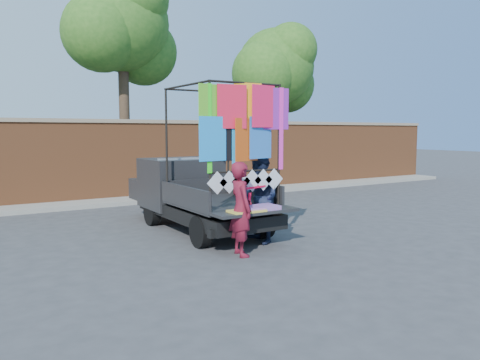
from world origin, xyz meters
TOP-DOWN VIEW (x-y plane):
  - ground at (0.00, 0.00)m, footprint 90.00×90.00m
  - brick_wall at (0.00, 7.00)m, footprint 30.00×0.45m
  - curb at (0.00, 6.30)m, footprint 30.00×1.20m
  - tree_mid at (1.02, 8.12)m, footprint 4.20×3.30m
  - tree_right at (7.52, 8.12)m, footprint 4.20×3.30m
  - pickup_truck at (0.48, 1.96)m, footprint 1.99×4.99m
  - woman at (0.11, -0.89)m, footprint 0.51×0.68m
  - man at (0.93, -0.29)m, footprint 0.77×0.95m
  - streamer_bundle at (0.43, -0.60)m, footprint 0.83×0.26m

SIDE VIEW (x-z plane):
  - ground at x=0.00m, z-range 0.00..0.00m
  - curb at x=0.00m, z-range 0.00..0.12m
  - pickup_truck at x=0.48m, z-range -0.78..2.36m
  - woman at x=0.11m, z-range 0.00..1.70m
  - man at x=0.93m, z-range 0.00..1.82m
  - streamer_bundle at x=0.43m, z-range 0.70..1.29m
  - brick_wall at x=0.00m, z-range 0.02..2.63m
  - tree_right at x=7.52m, z-range 1.44..8.06m
  - tree_mid at x=1.02m, z-range 1.83..9.56m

